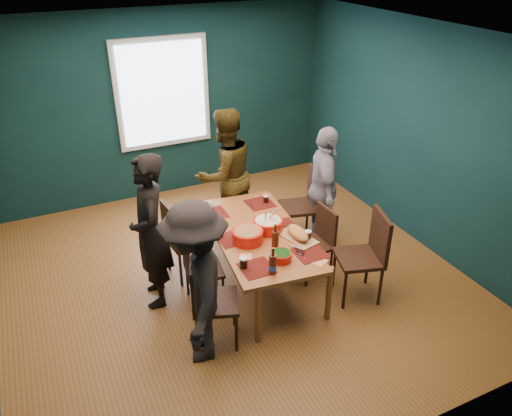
{
  "coord_description": "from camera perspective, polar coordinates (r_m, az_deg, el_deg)",
  "views": [
    {
      "loc": [
        -1.77,
        -4.39,
        3.52
      ],
      "look_at": [
        0.2,
        -0.22,
        0.99
      ],
      "focal_mm": 35.0,
      "sensor_mm": 36.0,
      "label": 1
    }
  ],
  "objects": [
    {
      "name": "person_back",
      "position": [
        6.33,
        -3.54,
        3.84
      ],
      "size": [
        0.95,
        0.81,
        1.72
      ],
      "primitive_type": "imported",
      "rotation": [
        0.0,
        0.0,
        3.36
      ],
      "color": "black",
      "rests_on": "floor"
    },
    {
      "name": "bowl_salad",
      "position": [
        5.22,
        -0.97,
        -3.16
      ],
      "size": [
        0.33,
        0.33,
        0.14
      ],
      "color": "red",
      "rests_on": "dining_table"
    },
    {
      "name": "beer_bottle_b",
      "position": [
        5.08,
        2.2,
        -3.63
      ],
      "size": [
        0.07,
        0.07,
        0.29
      ],
      "color": "#47190C",
      "rests_on": "dining_table"
    },
    {
      "name": "small_bowl",
      "position": [
        5.81,
        -5.65,
        -0.1
      ],
      "size": [
        0.17,
        0.17,
        0.07
      ],
      "color": "black",
      "rests_on": "dining_table"
    },
    {
      "name": "person_near_left",
      "position": [
        4.5,
        -6.8,
        -8.63
      ],
      "size": [
        0.88,
        1.17,
        1.61
      ],
      "primitive_type": "imported",
      "rotation": [
        0.0,
        0.0,
        4.41
      ],
      "color": "black",
      "rests_on": "floor"
    },
    {
      "name": "napkin_a",
      "position": [
        5.53,
        3.3,
        -2.07
      ],
      "size": [
        0.19,
        0.19,
        0.0
      ],
      "primitive_type": "cube",
      "rotation": [
        0.0,
        0.0,
        0.46
      ],
      "color": "#F88868",
      "rests_on": "dining_table"
    },
    {
      "name": "bowl_herbs",
      "position": [
        4.95,
        2.89,
        -5.5
      ],
      "size": [
        0.21,
        0.21,
        0.09
      ],
      "color": "red",
      "rests_on": "dining_table"
    },
    {
      "name": "bowl_dumpling",
      "position": [
        5.41,
        1.38,
        -1.91
      ],
      "size": [
        0.32,
        0.32,
        0.3
      ],
      "color": "red",
      "rests_on": "dining_table"
    },
    {
      "name": "person_far_left",
      "position": [
        5.22,
        -11.96,
        -2.72
      ],
      "size": [
        0.5,
        0.67,
        1.7
      ],
      "primitive_type": "imported",
      "rotation": [
        0.0,
        0.0,
        4.56
      ],
      "color": "black",
      "rests_on": "floor"
    },
    {
      "name": "napkin_b",
      "position": [
        5.01,
        -1.17,
        -5.62
      ],
      "size": [
        0.16,
        0.16,
        0.0
      ],
      "primitive_type": "cube",
      "rotation": [
        0.0,
        0.0,
        -0.43
      ],
      "color": "#F88868",
      "rests_on": "dining_table"
    },
    {
      "name": "dining_table",
      "position": [
        5.44,
        0.28,
        -3.4
      ],
      "size": [
        1.1,
        1.9,
        0.69
      ],
      "rotation": [
        0.0,
        0.0,
        -0.11
      ],
      "color": "#A76632",
      "rests_on": "floor"
    },
    {
      "name": "beer_bottle_a",
      "position": [
        4.73,
        1.92,
        -6.45
      ],
      "size": [
        0.08,
        0.08,
        0.29
      ],
      "color": "#47190C",
      "rests_on": "dining_table"
    },
    {
      "name": "cola_glass_a",
      "position": [
        4.83,
        -1.44,
        -6.21
      ],
      "size": [
        0.08,
        0.08,
        0.11
      ],
      "color": "black",
      "rests_on": "dining_table"
    },
    {
      "name": "chair_right_mid",
      "position": [
        5.73,
        7.17,
        -3.32
      ],
      "size": [
        0.4,
        0.4,
        0.85
      ],
      "rotation": [
        0.0,
        0.0,
        0.03
      ],
      "color": "black",
      "rests_on": "floor"
    },
    {
      "name": "chair_right_near",
      "position": [
        5.43,
        12.73,
        -4.68
      ],
      "size": [
        0.57,
        0.57,
        1.01
      ],
      "rotation": [
        0.0,
        0.0,
        -0.29
      ],
      "color": "black",
      "rests_on": "floor"
    },
    {
      "name": "room",
      "position": [
        5.43,
        -4.09,
        5.37
      ],
      "size": [
        5.01,
        5.01,
        2.71
      ],
      "color": "brown",
      "rests_on": "ground"
    },
    {
      "name": "napkin_c",
      "position": [
        4.99,
        7.15,
        -6.06
      ],
      "size": [
        0.2,
        0.2,
        0.0
      ],
      "primitive_type": "cube",
      "rotation": [
        0.0,
        0.0,
        0.47
      ],
      "color": "#F88868",
      "rests_on": "dining_table"
    },
    {
      "name": "person_right",
      "position": [
        6.15,
        7.74,
        2.16
      ],
      "size": [
        0.7,
        1.0,
        1.58
      ],
      "primitive_type": "imported",
      "rotation": [
        0.0,
        0.0,
        1.19
      ],
      "color": "white",
      "rests_on": "floor"
    },
    {
      "name": "chair_left_far",
      "position": [
        5.69,
        -8.71,
        -3.11
      ],
      "size": [
        0.47,
        0.47,
        0.94
      ],
      "rotation": [
        0.0,
        0.0,
        0.1
      ],
      "color": "black",
      "rests_on": "floor"
    },
    {
      "name": "cola_glass_c",
      "position": [
        5.98,
        1.15,
        1.08
      ],
      "size": [
        0.07,
        0.07,
        0.09
      ],
      "color": "black",
      "rests_on": "dining_table"
    },
    {
      "name": "chair_left_mid",
      "position": [
        5.28,
        -6.86,
        -6.48
      ],
      "size": [
        0.43,
        0.43,
        0.84
      ],
      "rotation": [
        0.0,
        0.0,
        -0.14
      ],
      "color": "black",
      "rests_on": "floor"
    },
    {
      "name": "chair_right_far",
      "position": [
        6.35,
        5.66,
        0.94
      ],
      "size": [
        0.53,
        0.53,
        0.97
      ],
      "rotation": [
        0.0,
        0.0,
        -0.25
      ],
      "color": "black",
      "rests_on": "floor"
    },
    {
      "name": "cola_glass_b",
      "position": [
        5.29,
        5.95,
        -3.06
      ],
      "size": [
        0.07,
        0.07,
        0.1
      ],
      "color": "black",
      "rests_on": "dining_table"
    },
    {
      "name": "chair_left_near",
      "position": [
        4.77,
        -5.78,
        -9.86
      ],
      "size": [
        0.55,
        0.55,
        0.95
      ],
      "rotation": [
        0.0,
        0.0,
        -0.34
      ],
      "color": "black",
      "rests_on": "floor"
    },
    {
      "name": "cutting_board",
      "position": [
        5.29,
        4.81,
        -2.99
      ],
      "size": [
        0.32,
        0.56,
        0.12
      ],
      "rotation": [
        0.0,
        0.0,
        0.24
      ],
      "color": "tan",
      "rests_on": "dining_table"
    },
    {
      "name": "cola_glass_d",
      "position": [
        5.31,
        -4.18,
        -2.8
      ],
      "size": [
        0.08,
        0.08,
        0.1
      ],
      "color": "black",
      "rests_on": "dining_table"
    }
  ]
}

